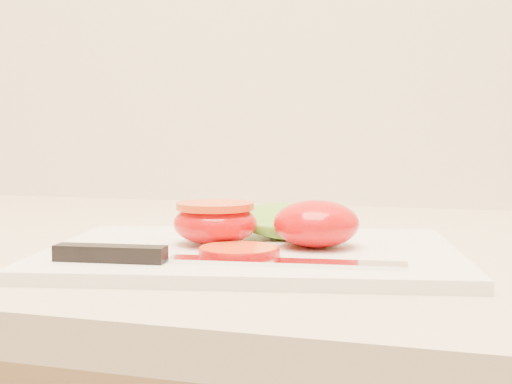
# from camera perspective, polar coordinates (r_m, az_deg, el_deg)

# --- Properties ---
(cutting_board) EXTENTS (0.38, 0.30, 0.01)m
(cutting_board) POSITION_cam_1_polar(r_m,az_deg,el_deg) (0.59, -0.29, -4.91)
(cutting_board) COLOR silver
(cutting_board) RESTS_ON counter
(tomato_half_dome) EXTENTS (0.07, 0.07, 0.04)m
(tomato_half_dome) POSITION_cam_1_polar(r_m,az_deg,el_deg) (0.59, 4.84, -2.53)
(tomato_half_dome) COLOR red
(tomato_half_dome) RESTS_ON cutting_board
(tomato_half_cut) EXTENTS (0.07, 0.07, 0.04)m
(tomato_half_cut) POSITION_cam_1_polar(r_m,az_deg,el_deg) (0.60, -3.28, -2.35)
(tomato_half_cut) COLOR red
(tomato_half_cut) RESTS_ON cutting_board
(tomato_slice_0) EXTENTS (0.06, 0.06, 0.01)m
(tomato_slice_0) POSITION_cam_1_polar(r_m,az_deg,el_deg) (0.55, -1.37, -4.77)
(tomato_slice_0) COLOR orange
(tomato_slice_0) RESTS_ON cutting_board
(lettuce_leaf_0) EXTENTS (0.12, 0.14, 0.02)m
(lettuce_leaf_0) POSITION_cam_1_polar(r_m,az_deg,el_deg) (0.66, 2.73, -2.36)
(lettuce_leaf_0) COLOR #76B02E
(lettuce_leaf_0) RESTS_ON cutting_board
(knife) EXTENTS (0.26, 0.06, 0.01)m
(knife) POSITION_cam_1_polar(r_m,az_deg,el_deg) (0.52, -6.25, -5.18)
(knife) COLOR silver
(knife) RESTS_ON cutting_board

